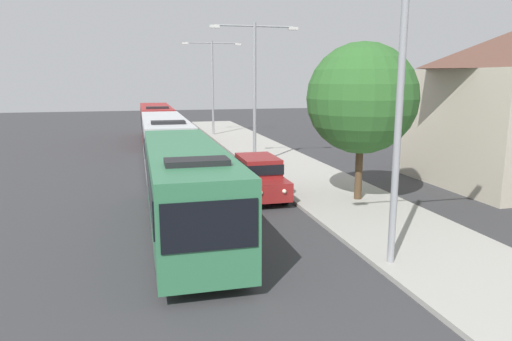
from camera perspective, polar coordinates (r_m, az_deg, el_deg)
The scene contains 8 objects.
bus_lead at distance 16.50m, azimuth -8.54°, elevation -1.87°, with size 2.58×11.36×3.21m.
bus_second_in_line at distance 28.71m, azimuth -11.03°, elevation 3.57°, with size 2.58×12.22×3.21m.
bus_middle at distance 41.66m, azimuth -12.07°, elevation 5.82°, with size 2.58×11.95×3.21m.
white_suv at distance 21.31m, azimuth 0.30°, elevation -0.60°, with size 1.86×4.58×1.90m.
streetlamp_near at distance 13.37m, azimuth 17.21°, elevation 9.61°, with size 6.13×0.28×8.07m.
streetlamp_mid at distance 28.61m, azimuth -0.17°, elevation 10.95°, with size 5.33×0.28×8.46m.
streetlamp_far at distance 44.62m, azimuth -5.33°, elevation 11.10°, with size 5.47×0.28×8.65m.
roadside_tree at distance 20.56m, azimuth 12.79°, elevation 8.57°, with size 4.72×4.72×6.76m.
Camera 1 is at (-2.81, -3.00, 5.36)m, focal length 32.79 mm.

